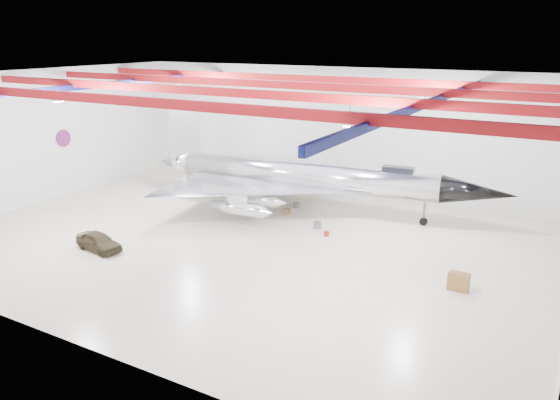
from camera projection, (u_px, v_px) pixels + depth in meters
The scene contains 15 objects.
floor at pixel (244, 240), 37.83m from camera, with size 40.00×40.00×0.00m, color beige.
wall_back at pixel (334, 130), 48.74m from camera, with size 40.00×40.00×0.00m, color silver.
wall_left at pixel (43, 136), 45.67m from camera, with size 30.00×30.00×0.00m, color silver.
ceiling at pixel (240, 78), 34.65m from camera, with size 40.00×40.00×0.00m, color #0A0F38.
ceiling_structure at pixel (241, 89), 34.85m from camera, with size 39.50×29.50×1.08m.
wall_roundel at pixel (63, 138), 47.45m from camera, with size 1.50×1.50×0.10m, color #B21414.
jet_aircraft at pixel (304, 179), 43.43m from camera, with size 29.37×18.68×8.01m.
jeep at pixel (99, 241), 35.83m from camera, with size 1.45×3.61×1.23m, color #342D1A.
desk at pixel (459, 282), 30.19m from camera, with size 1.14×0.57×1.04m, color brown.
toolbox_red at pixel (260, 206), 44.70m from camera, with size 0.51×0.40×0.35m, color maroon.
engine_drum at pixel (317, 225), 40.01m from camera, with size 0.55×0.55×0.49m, color #59595B.
crate_small at pixel (230, 193), 48.48m from camera, with size 0.42×0.33×0.29m, color #59595B.
tool_chest at pixel (326, 234), 38.51m from camera, with size 0.38×0.38×0.34m, color maroon.
oil_barrel at pixel (287, 211), 43.33m from camera, with size 0.56×0.44×0.39m, color olive.
spares_box at pixel (296, 205), 44.85m from camera, with size 0.45×0.45×0.41m, color #59595B.
Camera 1 is at (19.63, -29.59, 13.59)m, focal length 35.00 mm.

